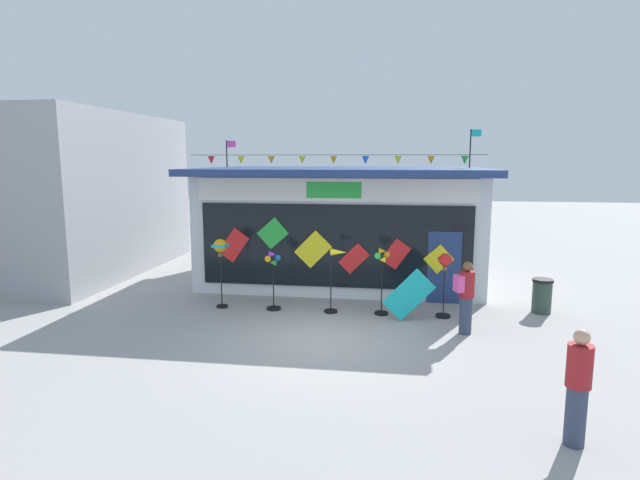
{
  "coord_description": "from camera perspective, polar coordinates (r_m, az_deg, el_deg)",
  "views": [
    {
      "loc": [
        1.53,
        -10.85,
        3.95
      ],
      "look_at": [
        -0.5,
        2.99,
        1.76
      ],
      "focal_mm": 29.01,
      "sensor_mm": 36.0,
      "label": 1
    }
  ],
  "objects": [
    {
      "name": "person_mid_plaza",
      "position": [
        12.21,
        15.77,
        -5.96
      ],
      "size": [
        0.48,
        0.39,
        1.68
      ],
      "rotation": [
        0.0,
        0.0,
        1.93
      ],
      "color": "#333D56",
      "rests_on": "ground_plane"
    },
    {
      "name": "trash_bin",
      "position": [
        14.63,
        23.29,
        -5.66
      ],
      "size": [
        0.52,
        0.52,
        0.9
      ],
      "color": "#2D4238",
      "rests_on": "ground_plane"
    },
    {
      "name": "display_kite_on_ground",
      "position": [
        12.93,
        9.78,
        -5.99
      ],
      "size": [
        1.31,
        0.22,
        1.31
      ],
      "primitive_type": "cube",
      "rotation": [
        -0.16,
        0.79,
        0.0
      ],
      "color": "#19B7BC",
      "rests_on": "ground_plane"
    },
    {
      "name": "wind_spinner_center_left",
      "position": [
        13.32,
        1.72,
        -3.6
      ],
      "size": [
        0.58,
        0.35,
        1.69
      ],
      "color": "black",
      "rests_on": "ground_plane"
    },
    {
      "name": "kite_shop_building",
      "position": [
        17.23,
        2.63,
        1.92
      ],
      "size": [
        8.9,
        6.42,
        4.89
      ],
      "color": "silver",
      "rests_on": "ground_plane"
    },
    {
      "name": "wind_spinner_center_right",
      "position": [
        13.22,
        6.85,
        -3.64
      ],
      "size": [
        0.38,
        0.35,
        1.74
      ],
      "color": "black",
      "rests_on": "ground_plane"
    },
    {
      "name": "wind_spinner_left",
      "position": [
        13.64,
        -5.2,
        -3.85
      ],
      "size": [
        0.39,
        0.38,
        1.58
      ],
      "color": "black",
      "rests_on": "ground_plane"
    },
    {
      "name": "wind_spinner_right",
      "position": [
        13.27,
        13.59,
        -3.23
      ],
      "size": [
        0.37,
        0.37,
        1.64
      ],
      "color": "black",
      "rests_on": "ground_plane"
    },
    {
      "name": "ground_plane",
      "position": [
        11.65,
        0.31,
        -10.92
      ],
      "size": [
        80.0,
        80.0,
        0.0
      ],
      "primitive_type": "plane",
      "color": "#9E9B99"
    },
    {
      "name": "neighbour_building",
      "position": [
        21.01,
        -28.94,
        4.49
      ],
      "size": [
        7.94,
        8.31,
        5.47
      ],
      "primitive_type": "cube",
      "color": "#99999E",
      "rests_on": "ground_plane"
    },
    {
      "name": "wind_spinner_far_left",
      "position": [
        13.95,
        -10.92,
        -1.28
      ],
      "size": [
        0.36,
        0.36,
        1.87
      ],
      "color": "black",
      "rests_on": "ground_plane"
    },
    {
      "name": "person_near_camera",
      "position": [
        8.18,
        26.56,
        -14.3
      ],
      "size": [
        0.34,
        0.34,
        1.68
      ],
      "rotation": [
        0.0,
        0.0,
        0.28
      ],
      "color": "#333D56",
      "rests_on": "ground_plane"
    }
  ]
}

